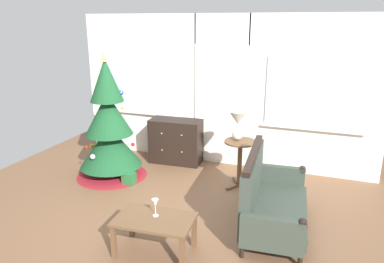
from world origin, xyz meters
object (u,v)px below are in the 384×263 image
Objects in this scene: table_lamp at (238,122)px; gift_box at (129,178)px; christmas_tree at (109,131)px; side_table at (240,154)px; dresser_cabinet at (176,141)px; coffee_table at (155,223)px; wine_glass at (155,204)px; settee_sofa at (267,198)px.

table_lamp reaches higher than gift_box.
christmas_tree is 4.47× the size of table_lamp.
side_table is 0.50m from table_lamp.
christmas_tree reaches higher than dresser_cabinet.
coffee_table is at bearing -71.89° from dresser_cabinet.
table_lamp reaches higher than coffee_table.
table_lamp is 2.05m from wine_glass.
christmas_tree reaches higher than coffee_table.
dresser_cabinet is at bearing 108.11° from coffee_table.
dresser_cabinet is 1.20m from gift_box.
dresser_cabinet is 1.05× the size of coffee_table.
wine_glass is at bearing -71.76° from dresser_cabinet.
dresser_cabinet is at bearing 74.03° from gift_box.
coffee_table is 0.21m from wine_glass.
christmas_tree is 2.24× the size of coffee_table.
table_lamp is at bearing 20.27° from gift_box.
wine_glass is (1.57, -1.58, -0.20)m from christmas_tree.
christmas_tree is at bearing 165.65° from settee_sofa.
gift_box is at bearing 167.69° from settee_sofa.
dresser_cabinet reaches higher than side_table.
wine_glass is at bearing -45.12° from christmas_tree.
side_table is 1.75m from gift_box.
side_table is 3.70× the size of wine_glass.
table_lamp is 2.15m from coffee_table.
coffee_table is 1.87m from gift_box.
settee_sofa is at bearing -14.35° from christmas_tree.
dresser_cabinet is 2.10× the size of table_lamp.
settee_sofa reaches higher than wine_glass.
wine_glass is (-0.41, -1.96, -0.45)m from table_lamp.
coffee_table reaches higher than gift_box.
dresser_cabinet is 1.48m from table_lamp.
coffee_table is (0.84, -2.56, -0.04)m from dresser_cabinet.
gift_box is (-2.20, 0.48, -0.29)m from settee_sofa.
christmas_tree is 2.74m from settee_sofa.
side_table is (2.04, 0.34, -0.24)m from christmas_tree.
settee_sofa is 8.13× the size of wine_glass.
side_table is 4.01× the size of gift_box.
table_lamp is at bearing -23.88° from dresser_cabinet.
dresser_cabinet is 2.47m from settee_sofa.
settee_sofa is at bearing 42.75° from coffee_table.
christmas_tree is at bearing 134.14° from coffee_table.
coffee_table is at bearing -101.08° from table_lamp.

